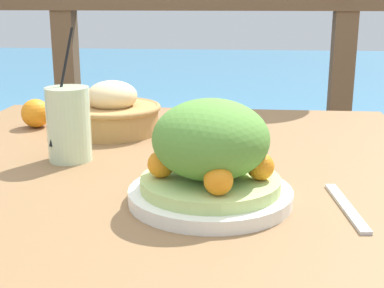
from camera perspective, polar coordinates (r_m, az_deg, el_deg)
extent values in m
cube|color=olive|center=(1.00, -2.62, -2.87)|extent=(1.00, 0.97, 0.04)
cube|color=olive|center=(1.64, -16.08, -10.40)|extent=(0.06, 0.06, 0.73)
cube|color=olive|center=(1.56, 16.45, -11.70)|extent=(0.06, 0.06, 0.73)
cube|color=brown|center=(1.93, -12.63, -1.48)|extent=(0.07, 0.07, 1.02)
cube|color=brown|center=(1.87, 14.98, -2.22)|extent=(0.07, 0.07, 1.02)
cube|color=teal|center=(4.34, 3.46, 4.45)|extent=(12.00, 4.00, 0.47)
cylinder|color=white|center=(0.80, 1.96, -5.46)|extent=(0.24, 0.24, 0.02)
cylinder|color=#B7D17A|center=(0.79, 1.97, -4.17)|extent=(0.21, 0.21, 0.02)
ellipsoid|color=#568E38|center=(0.77, 2.02, 0.54)|extent=(0.17, 0.17, 0.12)
sphere|color=orange|center=(0.77, 7.32, -2.40)|extent=(0.04, 0.04, 0.04)
sphere|color=orange|center=(0.85, 2.61, -0.70)|extent=(0.04, 0.04, 0.04)
sphere|color=orange|center=(0.78, -3.33, -2.15)|extent=(0.04, 0.04, 0.04)
sphere|color=orange|center=(0.71, 2.83, -3.91)|extent=(0.04, 0.04, 0.04)
cylinder|color=beige|center=(1.00, -13.00, 2.07)|extent=(0.08, 0.08, 0.14)
cylinder|color=black|center=(1.00, -13.77, 5.95)|extent=(0.03, 0.08, 0.21)
cylinder|color=#AD7F47|center=(1.20, -8.44, 2.63)|extent=(0.20, 0.20, 0.06)
torus|color=#AD7F47|center=(1.20, -8.49, 3.86)|extent=(0.21, 0.21, 0.01)
ellipsoid|color=beige|center=(1.19, -8.54, 5.10)|extent=(0.11, 0.11, 0.07)
cube|color=silver|center=(0.80, 16.14, -6.46)|extent=(0.03, 0.18, 0.00)
sphere|color=orange|center=(1.29, -16.33, 3.16)|extent=(0.07, 0.07, 0.07)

